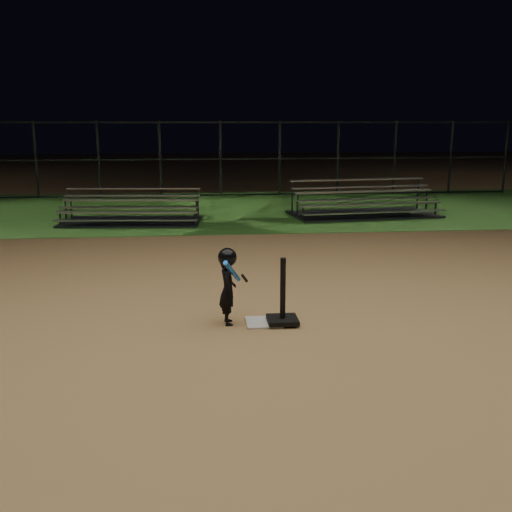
{
  "coord_description": "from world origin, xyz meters",
  "views": [
    {
      "loc": [
        -0.81,
        -7.15,
        2.52
      ],
      "look_at": [
        0.0,
        1.0,
        0.65
      ],
      "focal_mm": 41.78,
      "sensor_mm": 36.0,
      "label": 1
    }
  ],
  "objects_px": {
    "home_plate": "(264,322)",
    "bleacher_right": "(364,209)",
    "batting_tee": "(283,310)",
    "bleacher_left": "(131,216)",
    "child_batter": "(228,284)"
  },
  "relations": [
    {
      "from": "batting_tee",
      "to": "bleacher_left",
      "type": "height_order",
      "value": "batting_tee"
    },
    {
      "from": "home_plate",
      "to": "child_batter",
      "type": "distance_m",
      "value": 0.68
    },
    {
      "from": "home_plate",
      "to": "bleacher_left",
      "type": "height_order",
      "value": "bleacher_left"
    },
    {
      "from": "child_batter",
      "to": "bleacher_right",
      "type": "bearing_deg",
      "value": -31.68
    },
    {
      "from": "child_batter",
      "to": "bleacher_right",
      "type": "distance_m",
      "value": 9.33
    },
    {
      "from": "batting_tee",
      "to": "child_batter",
      "type": "relative_size",
      "value": 0.85
    },
    {
      "from": "child_batter",
      "to": "bleacher_right",
      "type": "relative_size",
      "value": 0.24
    },
    {
      "from": "home_plate",
      "to": "bleacher_right",
      "type": "distance_m",
      "value": 9.17
    },
    {
      "from": "bleacher_left",
      "to": "batting_tee",
      "type": "bearing_deg",
      "value": -66.0
    },
    {
      "from": "batting_tee",
      "to": "bleacher_left",
      "type": "bearing_deg",
      "value": 108.87
    },
    {
      "from": "bleacher_left",
      "to": "bleacher_right",
      "type": "xyz_separation_m",
      "value": [
        6.12,
        0.58,
        0.02
      ]
    },
    {
      "from": "bleacher_left",
      "to": "home_plate",
      "type": "bearing_deg",
      "value": -67.42
    },
    {
      "from": "home_plate",
      "to": "bleacher_right",
      "type": "height_order",
      "value": "bleacher_right"
    },
    {
      "from": "batting_tee",
      "to": "child_batter",
      "type": "xyz_separation_m",
      "value": [
        -0.68,
        0.08,
        0.34
      ]
    },
    {
      "from": "home_plate",
      "to": "bleacher_left",
      "type": "relative_size",
      "value": 0.13
    }
  ]
}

